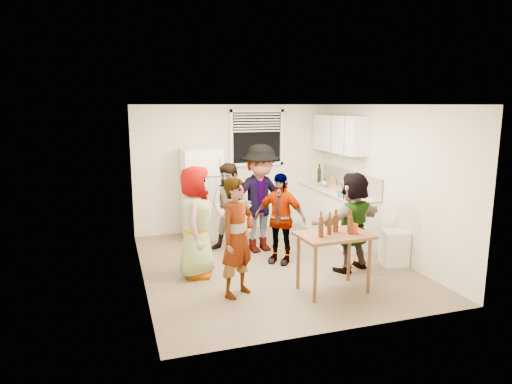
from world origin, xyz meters
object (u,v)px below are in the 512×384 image
object	(u,v)px
guest_back_right	(260,251)
guest_orange	(351,269)
trash_bin	(394,249)
beer_bottle_counter	(345,196)
blue_cup	(340,197)
guest_back_left	(231,251)
guest_black	(279,262)
beer_bottle_table	(321,235)
wine_bottle	(319,183)
guest_stripe	(238,294)
red_cup	(354,233)
kettle	(325,187)
serving_table	(332,291)
guest_grey	(197,275)
refrigerator	(202,193)

from	to	relation	value
guest_back_right	guest_orange	size ratio (longest dim) A/B	1.22
trash_bin	guest_orange	size ratio (longest dim) A/B	0.36
beer_bottle_counter	blue_cup	xyz separation A→B (m)	(-0.16, -0.09, 0.00)
guest_back_left	trash_bin	bearing A→B (deg)	-4.05
blue_cup	guest_black	xyz separation A→B (m)	(-1.29, -0.45, -0.90)
beer_bottle_counter	beer_bottle_table	distance (m)	2.32
wine_bottle	guest_stripe	xyz separation A→B (m)	(-2.59, -2.97, -0.90)
guest_orange	beer_bottle_table	bearing A→B (deg)	18.24
red_cup	guest_back_left	distance (m)	2.57
guest_orange	guest_back_right	bearing A→B (deg)	-70.64
trash_bin	kettle	bearing A→B (deg)	94.93
blue_cup	guest_back_right	distance (m)	1.68
guest_stripe	guest_back_left	world-z (taller)	guest_back_left
kettle	guest_back_right	xyz separation A→B (m)	(-1.62, -0.83, -0.90)
red_cup	guest_stripe	distance (m)	1.76
guest_back_right	guest_black	bearing A→B (deg)	-91.37
kettle	trash_bin	distance (m)	2.24
trash_bin	red_cup	distance (m)	1.46
blue_cup	kettle	bearing A→B (deg)	78.42
serving_table	guest_grey	bearing A→B (deg)	145.28
trash_bin	serving_table	distance (m)	1.57
refrigerator	guest_stripe	xyz separation A→B (m)	(-0.09, -2.82, -0.85)
beer_bottle_counter	guest_grey	bearing A→B (deg)	-166.05
guest_grey	guest_orange	distance (m)	2.36
blue_cup	beer_bottle_table	size ratio (longest dim) A/B	0.45
trash_bin	guest_back_right	distance (m)	2.24
kettle	guest_back_right	size ratio (longest dim) A/B	0.12
blue_cup	guest_orange	distance (m)	1.47
serving_table	guest_grey	size ratio (longest dim) A/B	0.58
blue_cup	red_cup	distance (m)	1.97
serving_table	guest_stripe	xyz separation A→B (m)	(-1.26, 0.28, 0.00)
beer_bottle_table	guest_back_right	world-z (taller)	beer_bottle_table
guest_stripe	guest_black	size ratio (longest dim) A/B	1.09
trash_bin	guest_black	distance (m)	1.83
refrigerator	trash_bin	world-z (taller)	refrigerator
wine_bottle	red_cup	bearing A→B (deg)	-107.86
trash_bin	guest_black	size ratio (longest dim) A/B	0.38
beer_bottle_table	guest_stripe	xyz separation A→B (m)	(-1.05, 0.29, -0.81)
beer_bottle_table	beer_bottle_counter	bearing A→B (deg)	53.35
wine_bottle	beer_bottle_counter	bearing A→B (deg)	-96.11
red_cup	guest_stripe	bearing A→B (deg)	167.43
refrigerator	trash_bin	distance (m)	3.61
trash_bin	serving_table	size ratio (longest dim) A/B	0.57
guest_stripe	guest_back_left	xyz separation A→B (m)	(0.39, 1.82, 0.00)
guest_stripe	guest_orange	distance (m)	1.95
beer_bottle_table	red_cup	distance (m)	0.47
serving_table	guest_back_left	xyz separation A→B (m)	(-0.87, 2.10, 0.00)
refrigerator	guest_black	bearing A→B (deg)	-63.47
kettle	beer_bottle_counter	xyz separation A→B (m)	(-0.05, -0.94, -0.00)
blue_cup	guest_stripe	bearing A→B (deg)	-146.99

